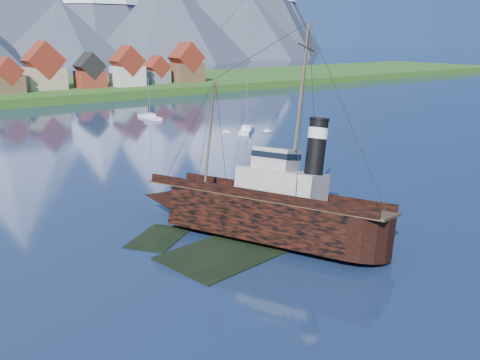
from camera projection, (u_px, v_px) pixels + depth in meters
ground at (252, 236)px, 62.17m from camera, size 1400.00×1400.00×0.00m
shoal at (253, 230)px, 64.95m from camera, size 31.71×21.24×1.14m
tugboat_wreck at (255, 208)px, 62.06m from camera, size 7.57×32.62×25.85m
sailboat_d at (247, 131)px, 127.56m from camera, size 8.59×8.34×13.07m
sailboat_e at (150, 118)px, 147.61m from camera, size 2.62×10.11×11.69m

